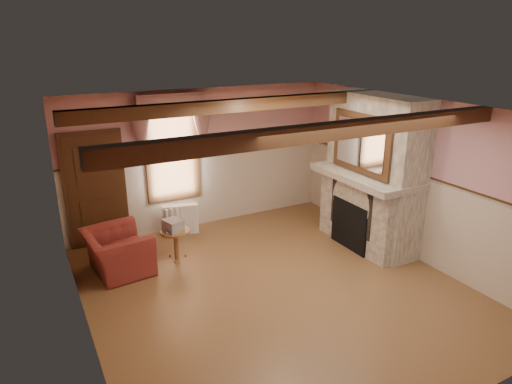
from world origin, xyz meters
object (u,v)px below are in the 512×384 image
side_table (176,245)px  oil_lamp (359,162)px  bowl (363,169)px  armchair (118,252)px  radiator (181,219)px  mantel_clock (342,158)px

side_table → oil_lamp: (3.28, -0.84, 1.29)m
bowl → armchair: bearing=167.0°
armchair → radiator: size_ratio=1.58×
side_table → radiator: radiator is taller
radiator → mantel_clock: 3.39m
side_table → bowl: (3.28, -0.96, 1.19)m
radiator → bowl: (2.84, -1.99, 1.16)m
bowl → side_table: bearing=163.7°
radiator → armchair: bearing=-130.6°
armchair → radiator: bearing=-60.7°
armchair → oil_lamp: oil_lamp is taller
armchair → radiator: 1.76m
oil_lamp → radiator: bearing=146.6°
side_table → bowl: 3.62m
bowl → oil_lamp: bearing=90.0°
side_table → mantel_clock: (3.28, -0.35, 1.25)m
bowl → mantel_clock: size_ratio=1.49×
armchair → side_table: (1.00, -0.02, -0.08)m
side_table → mantel_clock: size_ratio=2.29×
radiator → mantel_clock: size_ratio=2.92×
side_table → oil_lamp: 3.63m
radiator → side_table: bearing=-98.8°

